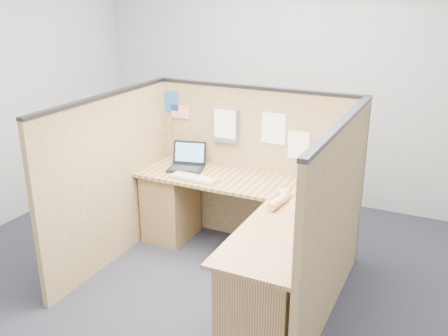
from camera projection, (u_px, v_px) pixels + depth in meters
The scene contains 13 objects.
floor at pixel (207, 288), 4.17m from camera, with size 5.00×5.00×0.00m, color #222330.
wall_back at pixel (298, 79), 5.60m from camera, with size 5.00×5.00×0.00m, color #ABAEB0.
cubicle_partitions at pixel (229, 185), 4.27m from camera, with size 2.06×1.83×1.53m.
l_desk at pixel (241, 236), 4.20m from camera, with size 1.95×1.75×0.73m.
laptop at pixel (189, 162), 4.79m from camera, with size 0.37×0.38×0.24m.
keyboard at pixel (194, 178), 4.50m from camera, with size 0.46×0.17×0.03m.
mouse at pixel (284, 195), 4.12m from camera, with size 0.11×0.07×0.05m, color #BCBCC1.
hand_forearm at pixel (280, 199), 3.99m from camera, with size 0.11×0.39×0.08m.
blue_poster at pixel (172, 102), 4.91m from camera, with size 0.16×0.00×0.22m, color #225D9C.
american_flag at pixel (178, 113), 4.90m from camera, with size 0.20×0.01×0.35m.
file_holder at pixel (226, 125), 4.69m from camera, with size 0.25×0.05×0.33m.
paper_left at pixel (274, 128), 4.52m from camera, with size 0.23×0.00×0.29m, color white.
paper_right at pixel (299, 145), 4.46m from camera, with size 0.20×0.00×0.26m, color white.
Camera 1 is at (1.70, -3.16, 2.35)m, focal length 40.00 mm.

